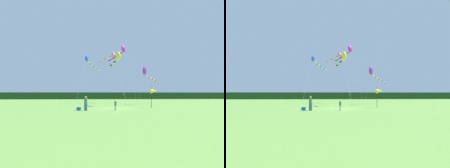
# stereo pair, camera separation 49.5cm
# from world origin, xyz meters

# --- Properties ---
(ground_plane) EXTENTS (120.00, 120.00, 0.00)m
(ground_plane) POSITION_xyz_m (0.00, 0.00, 0.00)
(ground_plane) COLOR #6B9E42
(distant_treeline) EXTENTS (108.00, 3.66, 2.50)m
(distant_treeline) POSITION_xyz_m (0.00, 45.00, 1.25)
(distant_treeline) COLOR #193D19
(distant_treeline) RESTS_ON ground
(person_adult) EXTENTS (0.37, 0.37, 1.69)m
(person_adult) POSITION_xyz_m (-3.74, -2.91, 0.94)
(person_adult) COLOR #334C8C
(person_adult) RESTS_ON ground
(person_child) EXTENTS (0.27, 0.27, 1.21)m
(person_child) POSITION_xyz_m (-0.26, -2.91, 0.67)
(person_child) COLOR silver
(person_child) RESTS_ON ground
(cooler_box) EXTENTS (0.49, 0.33, 0.37)m
(cooler_box) POSITION_xyz_m (-4.59, -2.46, 0.19)
(cooler_box) COLOR #1959B2
(cooler_box) RESTS_ON ground
(banner_flag_pole) EXTENTS (0.90, 0.70, 2.85)m
(banner_flag_pole) POSITION_xyz_m (5.53, 0.91, 2.32)
(banner_flag_pole) COLOR black
(banner_flag_pole) RESTS_ON ground
(kite_yellow) EXTENTS (2.66, 4.93, 8.64)m
(kite_yellow) POSITION_xyz_m (0.74, 4.11, 7.75)
(kite_yellow) COLOR #B2B2B2
(kite_yellow) RESTS_ON ground
(kite_blue) EXTENTS (4.53, 7.61, 9.79)m
(kite_blue) POSITION_xyz_m (-4.33, 12.89, 8.78)
(kite_blue) COLOR #B2B2B2
(kite_blue) RESTS_ON ground
(kite_purple) EXTENTS (6.20, 7.59, 7.19)m
(kite_purple) POSITION_xyz_m (6.70, 9.19, 5.99)
(kite_purple) COLOR #B2B2B2
(kite_purple) RESTS_ON ground
(kite_magenta) EXTENTS (4.91, 9.67, 12.33)m
(kite_magenta) POSITION_xyz_m (2.71, 14.25, 11.25)
(kite_magenta) COLOR #B2B2B2
(kite_magenta) RESTS_ON ground
(kite_rainbow) EXTENTS (4.94, 6.92, 11.05)m
(kite_rainbow) POSITION_xyz_m (0.41, 12.82, 10.13)
(kite_rainbow) COLOR #B2B2B2
(kite_rainbow) RESTS_ON ground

